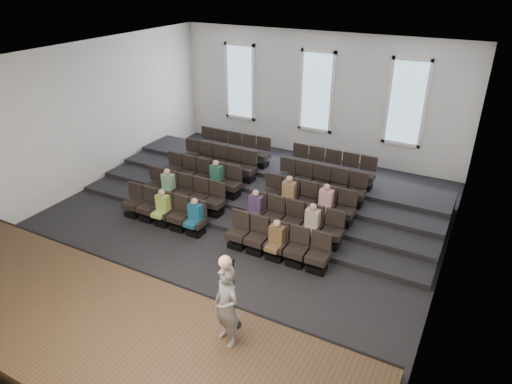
% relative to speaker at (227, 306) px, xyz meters
% --- Properties ---
extents(ground, '(14.00, 14.00, 0.00)m').
position_rel_speaker_xyz_m(ground, '(-2.64, 4.27, -1.38)').
color(ground, black).
rests_on(ground, ground).
extents(ceiling, '(12.00, 14.00, 0.02)m').
position_rel_speaker_xyz_m(ceiling, '(-2.64, 4.27, 3.63)').
color(ceiling, white).
rests_on(ceiling, ground).
extents(wall_back, '(12.00, 0.04, 5.00)m').
position_rel_speaker_xyz_m(wall_back, '(-2.64, 11.29, 1.12)').
color(wall_back, silver).
rests_on(wall_back, ground).
extents(wall_left, '(0.04, 14.00, 5.00)m').
position_rel_speaker_xyz_m(wall_left, '(-8.66, 4.27, 1.12)').
color(wall_left, silver).
rests_on(wall_left, ground).
extents(wall_right, '(0.04, 14.00, 5.00)m').
position_rel_speaker_xyz_m(wall_right, '(3.38, 4.27, 1.12)').
color(wall_right, silver).
rests_on(wall_right, ground).
extents(stage, '(11.80, 3.60, 0.50)m').
position_rel_speaker_xyz_m(stage, '(-2.64, -0.83, -1.13)').
color(stage, '#412F1B').
rests_on(stage, ground).
extents(stage_lip, '(11.80, 0.06, 0.52)m').
position_rel_speaker_xyz_m(stage_lip, '(-2.64, 0.94, -1.13)').
color(stage_lip, black).
rests_on(stage_lip, ground).
extents(risers, '(11.80, 4.80, 0.60)m').
position_rel_speaker_xyz_m(risers, '(-2.64, 7.44, -1.18)').
color(risers, black).
rests_on(risers, ground).
extents(seating_rows, '(6.80, 4.70, 1.67)m').
position_rel_speaker_xyz_m(seating_rows, '(-2.64, 5.81, -0.70)').
color(seating_rows, black).
rests_on(seating_rows, ground).
extents(windows, '(8.44, 0.10, 3.24)m').
position_rel_speaker_xyz_m(windows, '(-2.64, 11.22, 1.32)').
color(windows, white).
rests_on(windows, wall_back).
extents(audience, '(5.45, 2.64, 1.10)m').
position_rel_speaker_xyz_m(audience, '(-2.36, 4.72, -0.55)').
color(audience, '#9BBB4A').
rests_on(audience, seating_rows).
extents(speaker, '(0.75, 0.63, 1.75)m').
position_rel_speaker_xyz_m(speaker, '(0.00, 0.00, 0.00)').
color(speaker, slate).
rests_on(speaker, stage).
extents(mic_stand, '(0.28, 0.28, 1.66)m').
position_rel_speaker_xyz_m(mic_stand, '(-0.10, 0.45, -0.38)').
color(mic_stand, black).
rests_on(mic_stand, stage).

